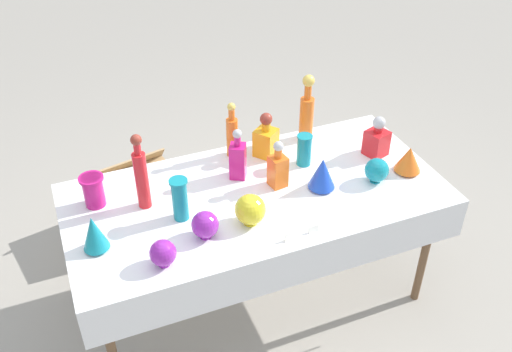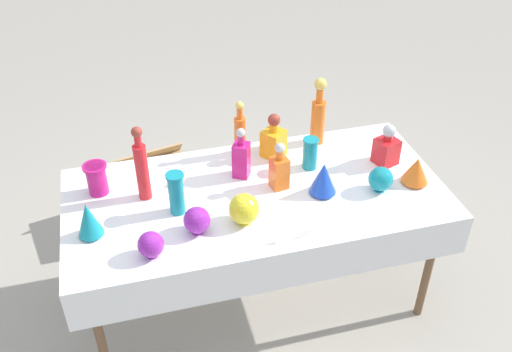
# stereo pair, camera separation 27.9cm
# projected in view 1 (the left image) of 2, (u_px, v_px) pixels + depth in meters

# --- Properties ---
(ground_plane) EXTENTS (40.00, 40.00, 0.00)m
(ground_plane) POSITION_uv_depth(u_px,v_px,m) (256.00, 296.00, 3.30)
(ground_plane) COLOR #A0998C
(display_table) EXTENTS (1.89, 0.91, 0.76)m
(display_table) POSITION_uv_depth(u_px,v_px,m) (258.00, 204.00, 2.86)
(display_table) COLOR white
(display_table) RESTS_ON ground
(tall_bottle_0) EXTENTS (0.08, 0.08, 0.39)m
(tall_bottle_0) POSITION_uv_depth(u_px,v_px,m) (307.00, 111.00, 3.16)
(tall_bottle_0) COLOR orange
(tall_bottle_0) RESTS_ON display_table
(tall_bottle_1) EXTENTS (0.06, 0.06, 0.40)m
(tall_bottle_1) POSITION_uv_depth(u_px,v_px,m) (141.00, 175.00, 2.66)
(tall_bottle_1) COLOR red
(tall_bottle_1) RESTS_ON display_table
(tall_bottle_2) EXTENTS (0.06, 0.06, 0.32)m
(tall_bottle_2) POSITION_uv_depth(u_px,v_px,m) (232.00, 134.00, 3.04)
(tall_bottle_2) COLOR orange
(tall_bottle_2) RESTS_ON display_table
(square_decanter_0) EXTENTS (0.14, 0.14, 0.23)m
(square_decanter_0) POSITION_uv_depth(u_px,v_px,m) (377.00, 139.00, 3.07)
(square_decanter_0) COLOR red
(square_decanter_0) RESTS_ON display_table
(square_decanter_1) EXTENTS (0.09, 0.09, 0.26)m
(square_decanter_1) POSITION_uv_depth(u_px,v_px,m) (278.00, 168.00, 2.84)
(square_decanter_1) COLOR orange
(square_decanter_1) RESTS_ON display_table
(square_decanter_2) EXTENTS (0.11, 0.11, 0.28)m
(square_decanter_2) POSITION_uv_depth(u_px,v_px,m) (238.00, 158.00, 2.89)
(square_decanter_2) COLOR #C61972
(square_decanter_2) RESTS_ON display_table
(square_decanter_3) EXTENTS (0.15, 0.15, 0.26)m
(square_decanter_3) POSITION_uv_depth(u_px,v_px,m) (266.00, 139.00, 3.06)
(square_decanter_3) COLOR orange
(square_decanter_3) RESTS_ON display_table
(slender_vase_0) EXTENTS (0.08, 0.08, 0.18)m
(slender_vase_0) POSITION_uv_depth(u_px,v_px,m) (304.00, 149.00, 3.00)
(slender_vase_0) COLOR teal
(slender_vase_0) RESTS_ON display_table
(slender_vase_1) EXTENTS (0.09, 0.09, 0.22)m
(slender_vase_1) POSITION_uv_depth(u_px,v_px,m) (180.00, 198.00, 2.62)
(slender_vase_1) COLOR teal
(slender_vase_1) RESTS_ON display_table
(slender_vase_2) EXTENTS (0.12, 0.12, 0.16)m
(slender_vase_2) POSITION_uv_depth(u_px,v_px,m) (93.00, 190.00, 2.72)
(slender_vase_2) COLOR #C61972
(slender_vase_2) RESTS_ON display_table
(fluted_vase_0) EXTENTS (0.14, 0.14, 0.17)m
(fluted_vase_0) POSITION_uv_depth(u_px,v_px,m) (322.00, 173.00, 2.83)
(fluted_vase_0) COLOR blue
(fluted_vase_0) RESTS_ON display_table
(fluted_vase_1) EXTENTS (0.14, 0.14, 0.15)m
(fluted_vase_1) POSITION_uv_depth(u_px,v_px,m) (409.00, 159.00, 2.95)
(fluted_vase_1) COLOR orange
(fluted_vase_1) RESTS_ON display_table
(fluted_vase_2) EXTENTS (0.12, 0.12, 0.18)m
(fluted_vase_2) POSITION_uv_depth(u_px,v_px,m) (94.00, 233.00, 2.46)
(fluted_vase_2) COLOR teal
(fluted_vase_2) RESTS_ON display_table
(round_bowl_0) EXTENTS (0.14, 0.14, 0.15)m
(round_bowl_0) POSITION_uv_depth(u_px,v_px,m) (250.00, 210.00, 2.61)
(round_bowl_0) COLOR yellow
(round_bowl_0) RESTS_ON display_table
(round_bowl_1) EXTENTS (0.12, 0.12, 0.13)m
(round_bowl_1) POSITION_uv_depth(u_px,v_px,m) (377.00, 170.00, 2.88)
(round_bowl_1) COLOR teal
(round_bowl_1) RESTS_ON display_table
(round_bowl_2) EXTENTS (0.12, 0.12, 0.12)m
(round_bowl_2) POSITION_uv_depth(u_px,v_px,m) (163.00, 253.00, 2.40)
(round_bowl_2) COLOR purple
(round_bowl_2) RESTS_ON display_table
(round_bowl_3) EXTENTS (0.12, 0.12, 0.13)m
(round_bowl_3) POSITION_uv_depth(u_px,v_px,m) (205.00, 225.00, 2.54)
(round_bowl_3) COLOR purple
(round_bowl_3) RESTS_ON display_table
(price_tag_left) EXTENTS (0.06, 0.02, 0.04)m
(price_tag_left) POSITION_uv_depth(u_px,v_px,m) (291.00, 236.00, 2.55)
(price_tag_left) COLOR white
(price_tag_left) RESTS_ON display_table
(price_tag_center) EXTENTS (0.05, 0.01, 0.04)m
(price_tag_center) POSITION_uv_depth(u_px,v_px,m) (313.00, 229.00, 2.60)
(price_tag_center) COLOR white
(price_tag_center) RESTS_ON display_table
(cardboard_box_behind_left) EXTENTS (0.59, 0.53, 0.47)m
(cardboard_box_behind_left) POSITION_uv_depth(u_px,v_px,m) (140.00, 203.00, 3.68)
(cardboard_box_behind_left) COLOR tan
(cardboard_box_behind_left) RESTS_ON ground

